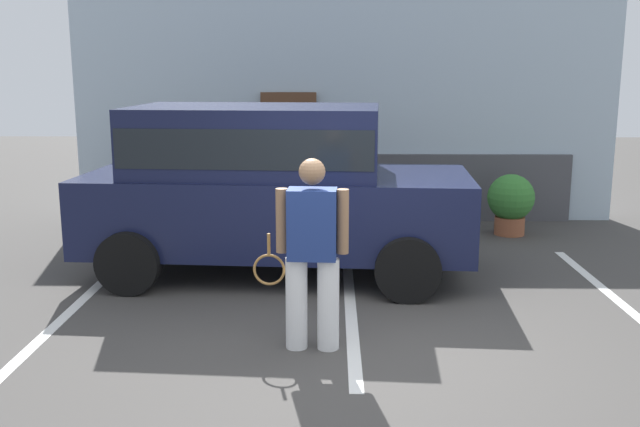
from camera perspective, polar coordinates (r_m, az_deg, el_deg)
ground_plane at (r=6.42m, az=2.74°, el=-11.43°), size 40.00×40.00×0.00m
parking_stripe_0 at (r=8.28m, az=-18.47°, el=-6.63°), size 0.12×4.40×0.01m
parking_stripe_1 at (r=7.82m, az=2.39°, el=-7.10°), size 0.12×4.40×0.01m
parking_stripe_2 at (r=8.42m, az=22.90°, el=-6.66°), size 0.12×4.40×0.01m
house_frontage at (r=11.88m, az=1.92°, el=7.56°), size 8.81×0.40×3.54m
parked_suv at (r=8.68m, az=-4.10°, el=2.55°), size 4.72×2.41×2.05m
tennis_player_man at (r=6.35m, az=-0.67°, el=-3.11°), size 0.90×0.29×1.73m
potted_plant_by_porch at (r=11.18m, az=14.93°, el=0.94°), size 0.70×0.70×0.92m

